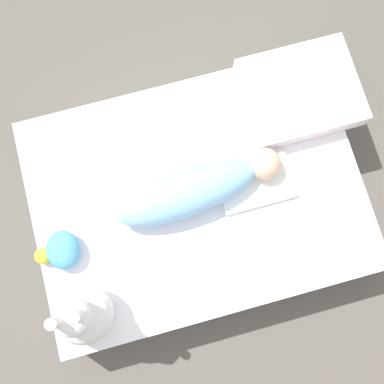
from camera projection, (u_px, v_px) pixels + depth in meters
name	position (u px, v px, depth m)	size (l,w,h in m)	color
ground_plane	(196.00, 205.00, 1.78)	(12.00, 12.00, 0.00)	#514C47
bed_mattress	(196.00, 200.00, 1.66)	(1.14, 0.83, 0.24)	white
burp_cloth	(255.00, 183.00, 1.54)	(0.26, 0.17, 0.02)	white
swaddled_baby	(196.00, 189.00, 1.48)	(0.58, 0.21, 0.13)	#7FB7E5
pillow	(300.00, 92.00, 1.58)	(0.39, 0.33, 0.08)	white
bunny_plush	(82.00, 315.00, 1.36)	(0.19, 0.19, 0.33)	white
turtle_plush	(61.00, 250.00, 1.47)	(0.15, 0.13, 0.08)	#4C99C6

